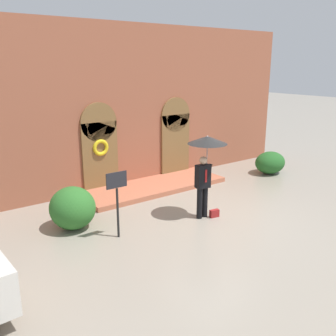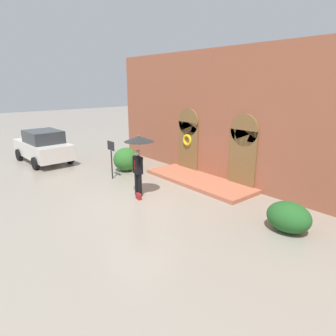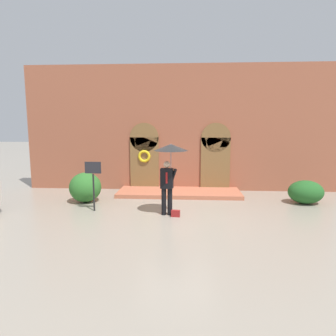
{
  "view_description": "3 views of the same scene",
  "coord_description": "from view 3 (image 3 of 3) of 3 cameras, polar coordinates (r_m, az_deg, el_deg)",
  "views": [
    {
      "loc": [
        -7.02,
        -7.36,
        4.27
      ],
      "look_at": [
        -0.56,
        1.44,
        1.21
      ],
      "focal_mm": 40.0,
      "sensor_mm": 36.0,
      "label": 1
    },
    {
      "loc": [
        8.74,
        -5.91,
        4.2
      ],
      "look_at": [
        0.2,
        1.16,
        1.04
      ],
      "focal_mm": 32.0,
      "sensor_mm": 36.0,
      "label": 2
    },
    {
      "loc": [
        0.31,
        -9.49,
        2.99
      ],
      "look_at": [
        -0.39,
        1.71,
        1.34
      ],
      "focal_mm": 32.0,
      "sensor_mm": 36.0,
      "label": 3
    }
  ],
  "objects": [
    {
      "name": "ground_plane",
      "position": [
        9.96,
        1.65,
        -9.11
      ],
      "size": [
        80.0,
        80.0,
        0.0
      ],
      "primitive_type": "plane",
      "color": "gray"
    },
    {
      "name": "handbag",
      "position": [
        9.84,
        1.46,
        -8.65
      ],
      "size": [
        0.29,
        0.16,
        0.22
      ],
      "primitive_type": "cube",
      "rotation": [
        0.0,
        0.0,
        -0.14
      ],
      "color": "maroon",
      "rests_on": "ground"
    },
    {
      "name": "shrub_left",
      "position": [
        12.01,
        -15.47,
        -3.56
      ],
      "size": [
        1.2,
        1.26,
        1.14
      ],
      "primitive_type": "ellipsoid",
      "color": "#2D6B28",
      "rests_on": "ground"
    },
    {
      "name": "shrub_right",
      "position": [
        12.51,
        24.76,
        -4.18
      ],
      "size": [
        1.3,
        1.06,
        0.88
      ],
      "primitive_type": "ellipsoid",
      "color": "#235B23",
      "rests_on": "ground"
    },
    {
      "name": "sign_post",
      "position": [
        10.57,
        -14.04,
        -1.84
      ],
      "size": [
        0.56,
        0.06,
        1.72
      ],
      "color": "black",
      "rests_on": "ground"
    },
    {
      "name": "person_with_umbrella",
      "position": [
        9.68,
        0.36,
        1.98
      ],
      "size": [
        1.1,
        1.1,
        2.36
      ],
      "color": "black",
      "rests_on": "ground"
    },
    {
      "name": "building_facade",
      "position": [
        13.65,
        2.29,
        7.05
      ],
      "size": [
        14.0,
        2.3,
        5.6
      ],
      "color": "#9E563D",
      "rests_on": "ground"
    }
  ]
}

